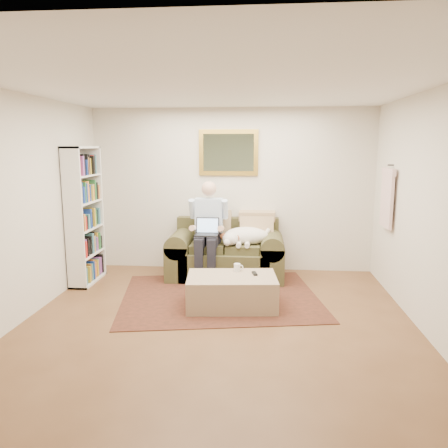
# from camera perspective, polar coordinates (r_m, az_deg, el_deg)

# --- Properties ---
(room_shell) EXTENTS (4.51, 5.00, 2.61)m
(room_shell) POSITION_cam_1_polar(r_m,az_deg,el_deg) (4.92, -0.73, 1.93)
(room_shell) COLOR brown
(room_shell) RESTS_ON ground
(rug) EXTENTS (2.90, 2.48, 0.01)m
(rug) POSITION_cam_1_polar(r_m,az_deg,el_deg) (5.95, -0.51, -9.46)
(rug) COLOR #321D14
(rug) RESTS_ON room_shell
(sofa) EXTENTS (1.76, 0.89, 1.05)m
(sofa) POSITION_cam_1_polar(r_m,az_deg,el_deg) (6.76, 0.27, -4.41)
(sofa) COLOR #464225
(sofa) RESTS_ON room_shell
(seated_man) EXTENTS (0.58, 0.83, 1.48)m
(seated_man) POSITION_cam_1_polar(r_m,az_deg,el_deg) (6.53, -2.15, -1.01)
(seated_man) COLOR #8CADD8
(seated_man) RESTS_ON sofa
(laptop) EXTENTS (0.34, 0.27, 0.25)m
(laptop) POSITION_cam_1_polar(r_m,az_deg,el_deg) (6.46, -2.23, -0.82)
(laptop) COLOR black
(laptop) RESTS_ON seated_man
(sleeping_dog) EXTENTS (0.72, 0.45, 0.27)m
(sleeping_dog) POSITION_cam_1_polar(r_m,az_deg,el_deg) (6.57, 2.95, -1.55)
(sleeping_dog) COLOR white
(sleeping_dog) RESTS_ON sofa
(ottoman) EXTENTS (1.17, 0.81, 0.40)m
(ottoman) POSITION_cam_1_polar(r_m,az_deg,el_deg) (5.55, 1.01, -8.80)
(ottoman) COLOR tan
(ottoman) RESTS_ON room_shell
(coffee_mug) EXTENTS (0.08, 0.08, 0.10)m
(coffee_mug) POSITION_cam_1_polar(r_m,az_deg,el_deg) (5.69, 1.71, -5.69)
(coffee_mug) COLOR white
(coffee_mug) RESTS_ON ottoman
(tv_remote) EXTENTS (0.08, 0.16, 0.02)m
(tv_remote) POSITION_cam_1_polar(r_m,az_deg,el_deg) (5.58, 4.01, -6.46)
(tv_remote) COLOR black
(tv_remote) RESTS_ON ottoman
(bookshelf) EXTENTS (0.28, 0.80, 2.00)m
(bookshelf) POSITION_cam_1_polar(r_m,az_deg,el_deg) (6.70, -17.78, 1.05)
(bookshelf) COLOR white
(bookshelf) RESTS_ON room_shell
(wall_mirror) EXTENTS (0.94, 0.04, 0.72)m
(wall_mirror) POSITION_cam_1_polar(r_m,az_deg,el_deg) (6.99, 0.59, 9.31)
(wall_mirror) COLOR gold
(wall_mirror) RESTS_ON room_shell
(hanging_shirt) EXTENTS (0.06, 0.52, 0.90)m
(hanging_shirt) POSITION_cam_1_polar(r_m,az_deg,el_deg) (6.36, 20.55, 3.61)
(hanging_shirt) COLOR beige
(hanging_shirt) RESTS_ON room_shell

